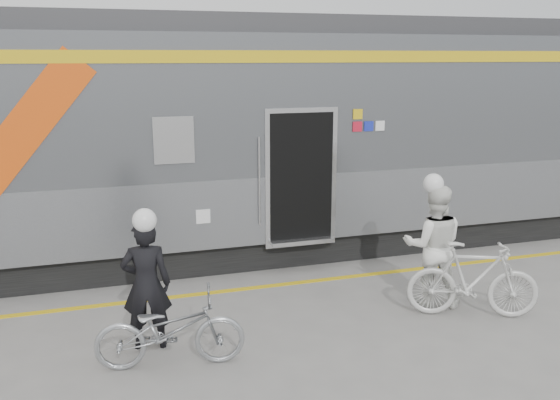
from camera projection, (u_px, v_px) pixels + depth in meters
name	position (u px, v px, depth m)	size (l,w,h in m)	color
ground	(287.00, 355.00, 7.03)	(90.00, 90.00, 0.00)	slate
train	(152.00, 140.00, 10.13)	(24.00, 3.17, 4.10)	black
safety_strip	(244.00, 289.00, 9.02)	(24.00, 0.12, 0.01)	gold
man	(146.00, 285.00, 7.07)	(0.59, 0.39, 1.61)	black
bicycle_left	(170.00, 330.00, 6.70)	(0.59, 1.69, 0.89)	#9B9FA3
woman	(433.00, 245.00, 8.32)	(0.85, 0.66, 1.74)	white
bicycle_right	(473.00, 280.00, 7.97)	(0.50, 1.75, 1.05)	beige
helmet_man	(142.00, 208.00, 6.84)	(0.28, 0.28, 0.28)	white
helmet_woman	(438.00, 175.00, 8.08)	(0.28, 0.28, 0.28)	white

